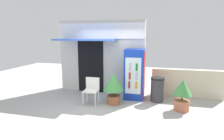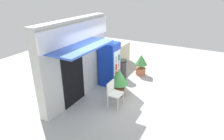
{
  "view_description": "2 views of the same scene",
  "coord_description": "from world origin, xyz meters",
  "views": [
    {
      "loc": [
        1.7,
        -5.38,
        2.25
      ],
      "look_at": [
        0.15,
        0.8,
        1.06
      ],
      "focal_mm": 29.91,
      "sensor_mm": 36.0,
      "label": 1
    },
    {
      "loc": [
        -5.47,
        -2.43,
        3.75
      ],
      "look_at": [
        0.16,
        0.61,
        1.02
      ],
      "focal_mm": 31.24,
      "sensor_mm": 36.0,
      "label": 2
    }
  ],
  "objects": [
    {
      "name": "ground",
      "position": [
        0.0,
        0.0,
        0.0
      ],
      "size": [
        16.0,
        16.0,
        0.0
      ],
      "primitive_type": "plane",
      "color": "#B2B2AD"
    },
    {
      "name": "storefront_building",
      "position": [
        -0.52,
        1.65,
        1.47
      ],
      "size": [
        3.39,
        1.28,
        2.83
      ],
      "color": "silver",
      "rests_on": "ground"
    },
    {
      "name": "drink_cooler",
      "position": [
        0.9,
        1.12,
        0.89
      ],
      "size": [
        0.69,
        0.74,
        1.78
      ],
      "color": "#1438B2",
      "rests_on": "ground"
    },
    {
      "name": "plastic_chair",
      "position": [
        -0.41,
        0.25,
        0.51
      ],
      "size": [
        0.48,
        0.44,
        0.87
      ],
      "color": "white",
      "rests_on": "ground"
    },
    {
      "name": "potted_plant_near_shop",
      "position": [
        0.3,
        0.39,
        0.65
      ],
      "size": [
        0.68,
        0.68,
        1.03
      ],
      "color": "#AD5B3D",
      "rests_on": "ground"
    },
    {
      "name": "potted_plant_curbside",
      "position": [
        2.44,
        0.34,
        0.55
      ],
      "size": [
        0.56,
        0.56,
        0.95
      ],
      "color": "#BC6B4C",
      "rests_on": "ground"
    },
    {
      "name": "trash_bin",
      "position": [
        1.71,
        0.98,
        0.42
      ],
      "size": [
        0.46,
        0.46,
        0.84
      ],
      "color": "#38383D",
      "rests_on": "ground"
    },
    {
      "name": "stone_boundary_wall",
      "position": [
        2.74,
        1.67,
        0.52
      ],
      "size": [
        2.49,
        0.2,
        1.04
      ],
      "primitive_type": "cube",
      "color": "beige",
      "rests_on": "ground"
    }
  ]
}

